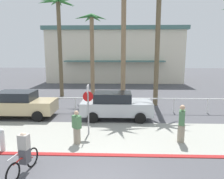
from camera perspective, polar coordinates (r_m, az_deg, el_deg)
name	(u,v)px	position (r m, az deg, el deg)	size (l,w,h in m)	color
ground_plane	(109,107)	(16.39, -0.83, -4.65)	(80.00, 80.00, 0.00)	#4C4C51
sidewalk_strip	(103,136)	(10.89, -2.35, -12.39)	(44.00, 4.00, 0.02)	#9E9E93
curb_paint	(100,155)	(9.08, -3.34, -17.18)	(44.00, 0.24, 0.03)	maroon
building_backdrop	(115,55)	(32.60, 0.86, 9.39)	(18.95, 10.94, 7.49)	beige
rail_fence	(108,101)	(14.73, -1.12, -2.99)	(18.41, 0.08, 1.04)	white
stop_sign_bike_lane	(88,102)	(10.68, -6.45, -3.48)	(0.52, 0.56, 2.56)	gray
bollard_1	(2,140)	(10.30, -27.47, -11.89)	(0.20, 0.20, 1.00)	white
palm_tree_0	(59,24)	(20.40, -14.17, 16.75)	(3.43, 3.17, 8.86)	brown
palm_tree_1	(92,38)	(19.16, -5.50, 13.54)	(2.86, 2.85, 7.44)	#846B4C
palm_tree_2	(124,8)	(16.51, 3.32, 21.13)	(3.33, 3.28, 9.87)	#846B4C
palm_tree_3	(159,15)	(16.92, 12.45, 19.12)	(3.70, 3.05, 9.09)	brown
car_tan_1	(20,104)	(14.87, -23.60, -3.59)	(4.40, 2.02, 1.69)	tan
car_silver_2	(116,105)	(13.30, 1.01, -4.27)	(4.40, 2.02, 1.69)	#B2B7BC
cyclist_red_0	(24,154)	(8.21, -22.67, -15.79)	(0.39, 1.80, 1.50)	black
pedestrian_0	(77,129)	(9.93, -9.47, -10.39)	(0.47, 0.46, 1.58)	gray
pedestrian_1	(181,125)	(10.40, 18.24, -9.11)	(0.40, 0.46, 1.80)	gray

